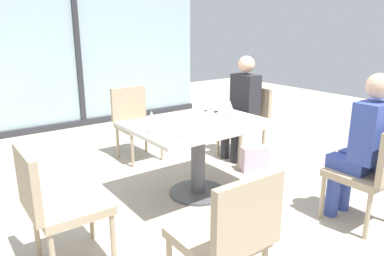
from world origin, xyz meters
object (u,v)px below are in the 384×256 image
(chair_side_end, at_px, (55,200))
(handbag_1, at_px, (254,159))
(wine_glass_2, at_px, (184,122))
(dining_table_main, at_px, (198,140))
(person_front_right, at_px, (364,142))
(chair_far_right, at_px, (247,118))
(wine_glass_1, at_px, (230,106))
(wine_glass_0, at_px, (214,97))
(wine_glass_4, at_px, (191,116))
(cell_phone_on_table, at_px, (211,111))
(wine_glass_3, at_px, (152,117))
(chair_front_left, at_px, (228,232))
(coffee_cup, at_px, (210,116))
(person_far_right, at_px, (241,103))
(chair_front_right, at_px, (374,170))
(chair_near_window, at_px, (135,119))

(chair_side_end, distance_m, handbag_1, 2.38)
(wine_glass_2, height_order, handbag_1, wine_glass_2)
(chair_side_end, distance_m, wine_glass_2, 1.11)
(dining_table_main, xyz_separation_m, person_front_right, (0.77, -1.19, 0.15))
(chair_far_right, bearing_deg, handbag_1, -123.31)
(wine_glass_1, relative_size, wine_glass_2, 1.00)
(wine_glass_0, distance_m, handbag_1, 0.87)
(wine_glass_4, xyz_separation_m, cell_phone_on_table, (0.60, 0.47, -0.13))
(wine_glass_0, relative_size, wine_glass_3, 1.00)
(dining_table_main, xyz_separation_m, chair_front_left, (-0.77, -1.30, -0.05))
(coffee_cup, bearing_deg, dining_table_main, 172.86)
(cell_phone_on_table, bearing_deg, chair_side_end, 174.66)
(person_far_right, bearing_deg, wine_glass_0, -163.00)
(chair_far_right, xyz_separation_m, wine_glass_3, (-1.67, -0.55, 0.37))
(coffee_cup, bearing_deg, chair_front_right, -63.30)
(wine_glass_0, xyz_separation_m, handbag_1, (0.42, -0.24, -0.72))
(chair_far_right, distance_m, chair_near_window, 1.40)
(cell_phone_on_table, bearing_deg, wine_glass_1, -125.07)
(wine_glass_1, distance_m, handbag_1, 0.95)
(chair_side_end, height_order, handbag_1, chair_side_end)
(dining_table_main, xyz_separation_m, chair_side_end, (-1.44, -0.34, -0.05))
(dining_table_main, height_order, wine_glass_4, wine_glass_4)
(chair_side_end, distance_m, cell_phone_on_table, 1.93)
(handbag_1, bearing_deg, chair_front_right, -71.00)
(chair_side_end, xyz_separation_m, handbag_1, (2.32, 0.44, -0.36))
(chair_front_right, relative_size, handbag_1, 2.90)
(chair_side_end, relative_size, person_far_right, 0.69)
(chair_front_left, relative_size, cell_phone_on_table, 6.04)
(chair_far_right, distance_m, wine_glass_2, 1.79)
(chair_front_right, xyz_separation_m, chair_near_window, (-0.77, 2.60, 0.00))
(dining_table_main, height_order, person_far_right, person_far_right)
(wine_glass_0, height_order, wine_glass_4, same)
(cell_phone_on_table, bearing_deg, wine_glass_3, 174.63)
(dining_table_main, xyz_separation_m, cell_phone_on_table, (0.37, 0.27, 0.18))
(wine_glass_2, bearing_deg, person_far_right, 30.20)
(chair_far_right, bearing_deg, wine_glass_3, -161.90)
(chair_side_end, bearing_deg, wine_glass_1, 7.96)
(wine_glass_3, distance_m, wine_glass_4, 0.34)
(chair_near_window, bearing_deg, dining_table_main, -90.00)
(chair_front_right, bearing_deg, chair_side_end, 156.57)
(wine_glass_2, height_order, cell_phone_on_table, wine_glass_2)
(handbag_1, bearing_deg, wine_glass_3, -151.38)
(dining_table_main, relative_size, chair_near_window, 1.46)
(chair_near_window, xyz_separation_m, wine_glass_1, (0.30, -1.40, 0.37))
(wine_glass_2, height_order, wine_glass_4, same)
(wine_glass_0, bearing_deg, chair_near_window, 115.58)
(coffee_cup, bearing_deg, handbag_1, 8.60)
(cell_phone_on_table, bearing_deg, chair_front_right, -99.80)
(chair_front_left, height_order, coffee_cup, chair_front_left)
(wine_glass_1, height_order, handbag_1, wine_glass_1)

